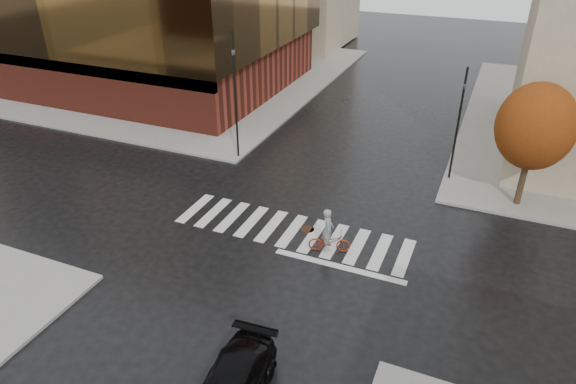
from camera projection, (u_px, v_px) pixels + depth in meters
name	position (u px, v px, depth m)	size (l,w,h in m)	color
ground	(288.00, 236.00, 24.63)	(120.00, 120.00, 0.00)	black
sidewalk_nw	(171.00, 72.00, 48.62)	(30.00, 30.00, 0.15)	gray
crosswalk	(292.00, 231.00, 25.03)	(12.00, 3.00, 0.01)	silver
tree_ne_a	(536.00, 127.00, 24.99)	(3.80, 3.80, 6.50)	#332216
cyclist	(329.00, 237.00, 23.25)	(2.03, 1.22, 2.18)	#98290D
traffic_light_nw	(235.00, 87.00, 30.08)	(0.23, 0.21, 7.67)	black
traffic_light_ne	(459.00, 119.00, 27.89)	(0.16, 0.18, 6.45)	black
fire_hydrant	(212.00, 123.00, 35.78)	(0.29, 0.29, 0.82)	yellow
manhole	(308.00, 229.00, 25.15)	(0.67, 0.67, 0.01)	#422617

